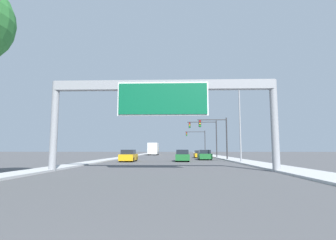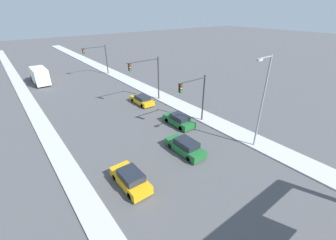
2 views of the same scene
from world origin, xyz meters
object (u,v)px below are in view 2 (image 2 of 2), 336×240
car_far_center (185,147)px  traffic_light_far_intersection (99,55)px  traffic_light_near_intersection (196,93)px  street_lamp_right (262,98)px  truck_box_primary (39,75)px  car_mid_left (179,120)px  car_mid_right (142,100)px  traffic_light_mid_block (149,73)px  car_near_left (131,179)px

car_far_center → traffic_light_far_intersection: size_ratio=0.73×
traffic_light_near_intersection → street_lamp_right: size_ratio=0.63×
street_lamp_right → truck_box_primary: bearing=109.0°
car_far_center → car_mid_left: 6.24m
car_far_center → car_mid_right: car_far_center is taller
car_mid_left → car_mid_right: size_ratio=0.99×
traffic_light_far_intersection → traffic_light_mid_block: bearing=-90.0°
truck_box_primary → street_lamp_right: bearing=-71.0°
car_near_left → traffic_light_far_intersection: (12.06, 35.08, 3.69)m
car_near_left → car_mid_left: 12.10m
truck_box_primary → traffic_light_mid_block: (12.06, -21.55, 3.11)m
car_far_center → car_mid_right: (3.50, 14.26, -0.07)m
car_mid_right → traffic_light_near_intersection: (1.87, -10.03, 3.60)m
car_mid_left → traffic_light_near_intersection: 4.12m
traffic_light_near_intersection → car_near_left: bearing=-157.7°
car_near_left → traffic_light_near_intersection: (12.37, 5.08, 3.53)m
car_far_center → truck_box_primary: truck_box_primary is taller
car_far_center → street_lamp_right: (6.61, -3.71, 5.01)m
car_mid_left → traffic_light_mid_block: size_ratio=0.65×
car_mid_left → street_lamp_right: (3.11, -8.88, 5.02)m
truck_box_primary → street_lamp_right: size_ratio=0.78×
car_far_center → street_lamp_right: street_lamp_right is taller
car_near_left → car_mid_right: 18.40m
truck_box_primary → car_mid_right: bearing=-64.0°
car_mid_left → traffic_light_near_intersection: traffic_light_near_intersection is taller
traffic_light_near_intersection → car_far_center: bearing=-141.8°
car_near_left → traffic_light_near_intersection: 13.83m
car_near_left → truck_box_primary: truck_box_primary is taller
traffic_light_mid_block → street_lamp_right: 18.04m
truck_box_primary → street_lamp_right: street_lamp_right is taller
car_mid_right → street_lamp_right: 18.94m
car_far_center → traffic_light_mid_block: size_ratio=0.68×
car_mid_left → car_mid_right: bearing=90.0°
traffic_light_mid_block → traffic_light_far_intersection: size_ratio=1.08×
car_mid_right → traffic_light_far_intersection: traffic_light_far_intersection is taller
car_mid_right → traffic_light_mid_block: 4.39m
traffic_light_mid_block → traffic_light_far_intersection: 20.00m
car_mid_left → traffic_light_mid_block: (1.56, 9.07, 4.05)m
traffic_light_far_intersection → car_far_center: bearing=-98.4°
traffic_light_near_intersection → traffic_light_far_intersection: traffic_light_far_intersection is taller
car_near_left → truck_box_primary: size_ratio=0.57×
truck_box_primary → car_near_left: bearing=-90.0°
traffic_light_near_intersection → traffic_light_far_intersection: 30.00m
car_mid_right → street_lamp_right: size_ratio=0.46×
car_near_left → car_mid_right: size_ratio=0.96×
car_far_center → traffic_light_near_intersection: size_ratio=0.75×
car_far_center → traffic_light_mid_block: (5.06, 14.23, 4.03)m
car_near_left → traffic_light_near_intersection: traffic_light_near_intersection is taller
traffic_light_near_intersection → street_lamp_right: (1.24, -7.94, 1.48)m
car_mid_right → car_far_center: bearing=-103.8°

